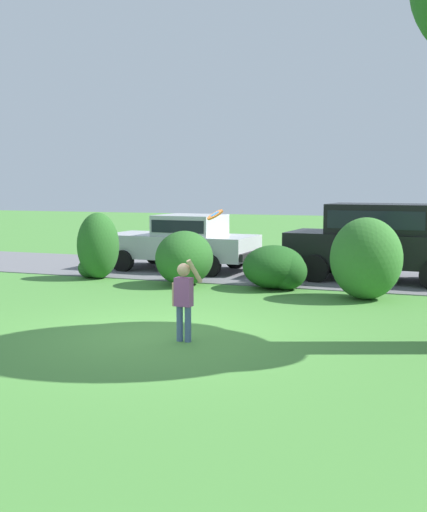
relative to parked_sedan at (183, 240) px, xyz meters
name	(u,v)px	position (x,y,z in m)	size (l,w,h in m)	color
ground_plane	(162,335)	(2.68, -7.28, -0.85)	(80.00, 80.00, 0.00)	#478438
driveway_strip	(277,274)	(2.68, 0.12, -0.84)	(28.00, 4.40, 0.02)	slate
shrub_near_tree	(97,247)	(-1.46, -2.19, -0.05)	(1.11, 1.11, 1.69)	#286023
shrub_centre_left	(184,258)	(1.05, -2.43, -0.20)	(1.35, 1.59, 1.30)	#286023
shrub_centre	(277,268)	(3.25, -2.19, -0.37)	(1.52, 1.56, 1.00)	#1E511C
shrub_centre_right	(366,259)	(5.34, -2.89, 0.01)	(1.50, 1.42, 1.72)	#33702B
parked_sedan	(183,240)	(0.00, 0.00, 0.00)	(4.49, 2.28, 1.56)	silver
parked_suv	(380,238)	(5.36, -0.15, 0.23)	(4.81, 2.33, 1.92)	black
child_thrower	(184,295)	(3.17, -7.55, -0.13)	(0.46, 0.26, 1.29)	#4C608C
frisbee	(215,215)	(3.52, -7.11, 1.08)	(0.30, 0.27, 0.22)	orange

